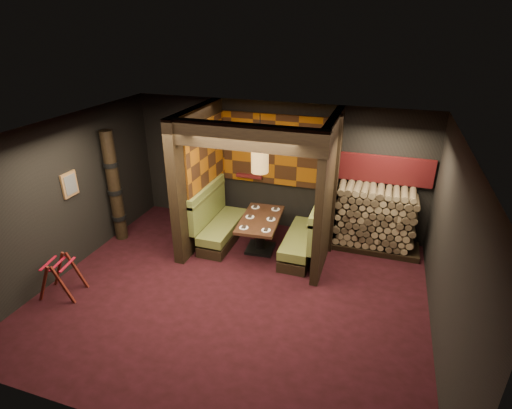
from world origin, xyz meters
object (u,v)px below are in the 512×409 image
at_px(booth_bench_left, 218,224).
at_px(pendant_lamp, 260,161).
at_px(booth_bench_right, 305,237).
at_px(totem_column, 114,188).
at_px(firewood_stack, 379,220).
at_px(dining_table, 260,229).
at_px(luggage_rack, 61,276).

bearing_deg(booth_bench_left, pendant_lamp, -8.64).
height_order(booth_bench_right, pendant_lamp, pendant_lamp).
bearing_deg(totem_column, firewood_stack, 13.19).
height_order(pendant_lamp, totem_column, pendant_lamp).
bearing_deg(booth_bench_right, dining_table, -173.95).
height_order(booth_bench_left, luggage_rack, booth_bench_left).
bearing_deg(firewood_stack, dining_table, -160.68).
bearing_deg(booth_bench_left, dining_table, -5.74).
bearing_deg(booth_bench_left, booth_bench_right, 0.00).
xyz_separation_m(pendant_lamp, firewood_stack, (2.27, 0.85, -1.29)).
bearing_deg(pendant_lamp, booth_bench_left, 171.36).
height_order(booth_bench_left, pendant_lamp, pendant_lamp).
xyz_separation_m(booth_bench_right, dining_table, (-0.92, -0.10, 0.10)).
bearing_deg(booth_bench_left, totem_column, -165.25).
bearing_deg(booth_bench_right, totem_column, -172.14).
xyz_separation_m(booth_bench_left, pendant_lamp, (0.97, -0.15, 1.57)).
xyz_separation_m(luggage_rack, totem_column, (-0.24, 2.02, 0.81)).
height_order(booth_bench_left, booth_bench_right, same).
bearing_deg(totem_column, dining_table, 8.41).
height_order(booth_bench_left, dining_table, booth_bench_left).
distance_m(booth_bench_right, firewood_stack, 1.55).
height_order(booth_bench_right, firewood_stack, firewood_stack).
height_order(booth_bench_right, luggage_rack, booth_bench_right).
bearing_deg(booth_bench_left, firewood_stack, 12.17).
height_order(pendant_lamp, luggage_rack, pendant_lamp).
xyz_separation_m(booth_bench_left, luggage_rack, (-1.85, -2.57, -0.03)).
bearing_deg(pendant_lamp, firewood_stack, 20.43).
height_order(dining_table, luggage_rack, dining_table).
distance_m(dining_table, totem_column, 3.17).
xyz_separation_m(totem_column, firewood_stack, (5.33, 1.25, -0.51)).
bearing_deg(totem_column, booth_bench_left, 14.75).
height_order(booth_bench_left, totem_column, totem_column).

